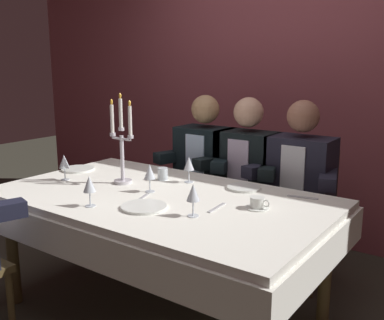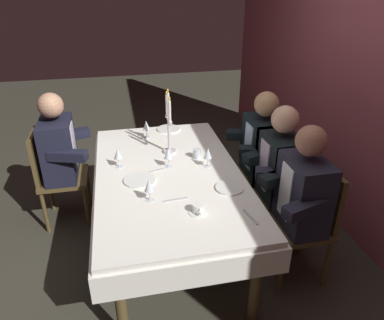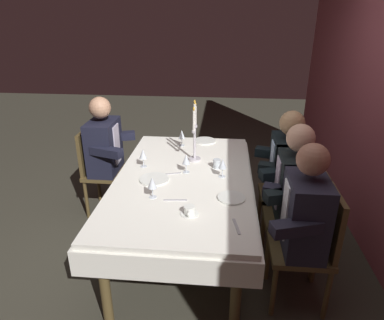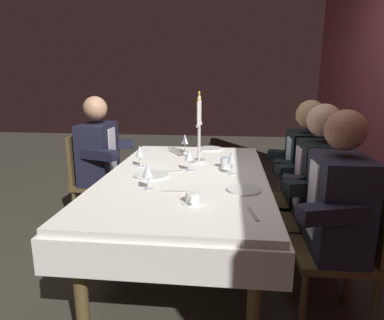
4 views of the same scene
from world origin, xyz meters
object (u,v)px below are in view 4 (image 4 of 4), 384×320
object	(u,v)px
water_tumbler_0	(225,163)
seated_diner_0	(98,153)
coffee_cup_0	(193,199)
seated_diner_1	(307,168)
dinner_plate_1	(211,149)
wine_glass_1	(148,171)
wine_glass_4	(185,140)
candelabra	(199,134)
dining_table	(186,190)
dinner_plate_0	(151,175)
seated_diner_2	(319,182)
dinner_plate_2	(244,190)
wine_glass_2	(189,155)
wine_glass_0	(140,152)
wine_glass_3	(232,158)
seated_diner_3	(339,204)

from	to	relation	value
water_tumbler_0	seated_diner_0	world-z (taller)	seated_diner_0
coffee_cup_0	seated_diner_1	world-z (taller)	seated_diner_1
dinner_plate_1	wine_glass_1	world-z (taller)	wine_glass_1
wine_glass_4	water_tumbler_0	bearing A→B (deg)	35.93
candelabra	seated_diner_1	world-z (taller)	candelabra
dining_table	coffee_cup_0	size ratio (longest dim) A/B	14.70
candelabra	water_tumbler_0	bearing A→B (deg)	54.00
dining_table	seated_diner_1	size ratio (longest dim) A/B	1.56
dinner_plate_0	seated_diner_2	bearing A→B (deg)	90.22
dinner_plate_2	wine_glass_1	distance (m)	0.58
seated_diner_0	wine_glass_2	bearing A→B (deg)	59.23
dinner_plate_1	wine_glass_4	xyz separation A→B (m)	(0.14, -0.22, 0.11)
dining_table	wine_glass_0	distance (m)	0.47
wine_glass_3	seated_diner_3	world-z (taller)	seated_diner_3
dinner_plate_0	seated_diner_3	xyz separation A→B (m)	(0.39, 1.11, -0.01)
dining_table	water_tumbler_0	size ratio (longest dim) A/B	24.58
wine_glass_0	coffee_cup_0	distance (m)	0.87
wine_glass_1	coffee_cup_0	size ratio (longest dim) A/B	1.24
coffee_cup_0	seated_diner_0	xyz separation A→B (m)	(-1.18, -0.99, -0.03)
seated_diner_3	dinner_plate_1	bearing A→B (deg)	-150.16
wine_glass_2	wine_glass_0	bearing A→B (deg)	-101.70
candelabra	wine_glass_1	distance (m)	0.76
coffee_cup_0	seated_diner_3	size ratio (longest dim) A/B	0.11
dinner_plate_0	seated_diner_1	bearing A→B (deg)	108.20
wine_glass_1	seated_diner_0	xyz separation A→B (m)	(-0.98, -0.70, -0.12)
dinner_plate_2	seated_diner_0	distance (m)	1.59
dinner_plate_1	water_tumbler_0	distance (m)	0.66
dinner_plate_2	seated_diner_0	size ratio (longest dim) A/B	0.16
candelabra	wine_glass_0	size ratio (longest dim) A/B	3.39
dinner_plate_1	wine_glass_2	size ratio (longest dim) A/B	1.37
wine_glass_4	wine_glass_3	bearing A→B (deg)	31.53
dinner_plate_2	seated_diner_3	bearing A→B (deg)	73.17
wine_glass_1	wine_glass_2	xyz separation A→B (m)	(-0.45, 0.20, 0.00)
dinner_plate_2	wine_glass_0	bearing A→B (deg)	-122.90
dinner_plate_2	wine_glass_0	distance (m)	0.91
dinner_plate_2	seated_diner_2	size ratio (longest dim) A/B	0.16
dinner_plate_2	wine_glass_4	xyz separation A→B (m)	(-1.03, -0.49, 0.11)
dining_table	water_tumbler_0	bearing A→B (deg)	126.63
wine_glass_2	dinner_plate_1	bearing A→B (deg)	171.52
dinner_plate_0	wine_glass_4	world-z (taller)	wine_glass_4
candelabra	dinner_plate_2	xyz separation A→B (m)	(0.67, 0.33, -0.22)
candelabra	wine_glass_4	bearing A→B (deg)	-155.82
dinner_plate_1	wine_glass_2	xyz separation A→B (m)	(0.76, -0.11, 0.11)
wine_glass_0	seated_diner_0	xyz separation A→B (m)	(-0.46, -0.52, -0.12)
seated_diner_1	dinner_plate_0	bearing A→B (deg)	-71.80
dinner_plate_2	wine_glass_2	xyz separation A→B (m)	(-0.41, -0.38, 0.11)
wine_glass_2	wine_glass_3	bearing A→B (deg)	79.03
dining_table	wine_glass_3	world-z (taller)	wine_glass_3
wine_glass_3	wine_glass_2	bearing A→B (deg)	-100.97
wine_glass_0	wine_glass_2	world-z (taller)	same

